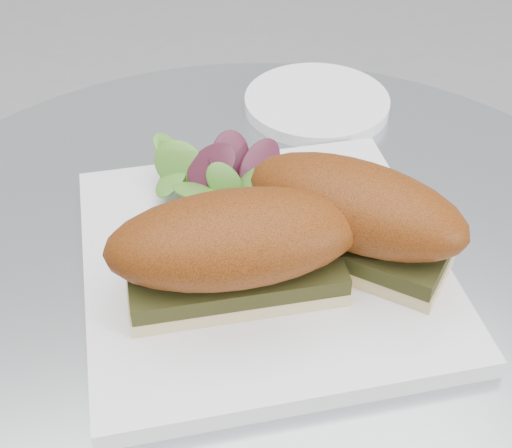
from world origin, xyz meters
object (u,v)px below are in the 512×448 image
at_px(plate, 262,262).
at_px(saucer, 317,103).
at_px(sandwich_right, 354,214).
at_px(sandwich_left, 235,248).

bearing_deg(plate, saucer, 60.96).
height_order(plate, sandwich_right, sandwich_right).
xyz_separation_m(sandwich_right, saucer, (0.06, 0.24, -0.05)).
distance_m(plate, saucer, 0.25).
relative_size(plate, sandwich_left, 1.47).
relative_size(sandwich_right, saucer, 1.16).
distance_m(plate, sandwich_right, 0.08).
distance_m(sandwich_left, saucer, 0.29).
height_order(sandwich_left, sandwich_right, same).
bearing_deg(saucer, plate, -119.04).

